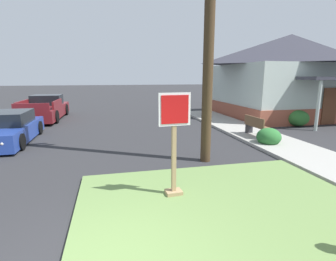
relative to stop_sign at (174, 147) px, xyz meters
name	(u,v)px	position (x,y,z in m)	size (l,w,h in m)	color
grass_corner_patch	(226,208)	(0.90, -0.79, -1.13)	(5.99, 4.69, 0.08)	#668447
sidewalk_strip	(271,141)	(5.10, 3.84, -1.11)	(2.20, 18.52, 0.12)	#9E9B93
stop_sign	(174,147)	(0.00, 0.00, 0.00)	(0.70, 0.30, 2.26)	#A3845B
manhole_cover	(117,200)	(-1.25, 0.11, -1.16)	(0.70, 0.70, 0.02)	black
parked_sedan_blue	(9,129)	(-5.40, 6.32, -0.63)	(1.89, 4.47, 1.25)	#233D93
pickup_truck_maroon	(45,109)	(-5.31, 12.27, -0.55)	(2.21, 5.53, 1.48)	maroon
street_bench	(256,126)	(4.83, 4.59, -0.59)	(0.45, 1.43, 0.85)	brown
corner_house	(288,75)	(10.59, 10.33, 1.59)	(8.90, 8.89, 5.38)	brown
shrub_near_porch	(297,118)	(8.64, 6.71, -0.73)	(1.17, 1.17, 0.88)	#306B2D
shrub_by_curb	(269,137)	(4.69, 3.44, -0.82)	(0.93, 0.93, 0.71)	#2B6A2F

